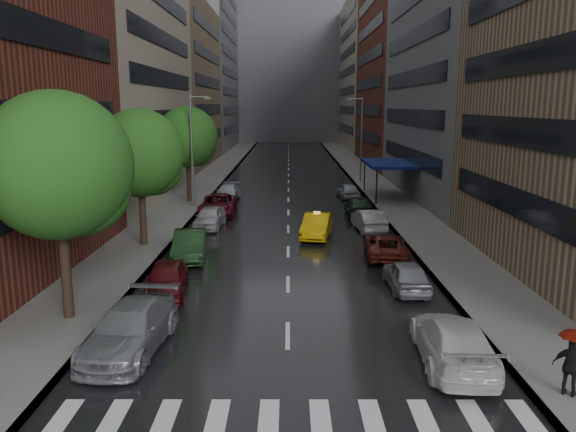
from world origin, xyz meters
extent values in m
plane|color=gray|center=(0.00, 0.00, 0.00)|extent=(220.00, 220.00, 0.00)
cube|color=black|center=(0.00, 50.00, 0.01)|extent=(14.00, 140.00, 0.01)
cube|color=gray|center=(-9.00, 50.00, 0.07)|extent=(4.00, 140.00, 0.15)
cube|color=gray|center=(9.00, 50.00, 0.07)|extent=(4.00, 140.00, 0.15)
cube|color=silver|center=(-6.10, -2.00, 0.01)|extent=(0.55, 2.80, 0.01)
cube|color=silver|center=(-4.70, -2.00, 0.01)|extent=(0.55, 2.80, 0.01)
cube|color=silver|center=(-3.30, -2.00, 0.01)|extent=(0.55, 2.80, 0.01)
cube|color=silver|center=(-1.90, -2.00, 0.01)|extent=(0.55, 2.80, 0.01)
cube|color=silver|center=(-0.50, -2.00, 0.01)|extent=(0.55, 2.80, 0.01)
cube|color=silver|center=(0.90, -2.00, 0.01)|extent=(0.55, 2.80, 0.01)
cube|color=silver|center=(2.30, -2.00, 0.01)|extent=(0.55, 2.80, 0.01)
cube|color=silver|center=(3.70, -2.00, 0.01)|extent=(0.55, 2.80, 0.01)
cube|color=silver|center=(5.10, -2.00, 0.01)|extent=(0.55, 2.80, 0.01)
cube|color=silver|center=(6.50, -2.00, 0.01)|extent=(0.55, 2.80, 0.01)
cube|color=gray|center=(-15.00, 36.00, 17.00)|extent=(8.00, 28.00, 34.00)
cube|color=#937A5B|center=(-15.00, 64.00, 11.00)|extent=(8.00, 28.00, 22.00)
cube|color=slate|center=(-15.00, 94.00, 19.00)|extent=(8.00, 32.00, 38.00)
cube|color=slate|center=(15.00, 36.00, 12.00)|extent=(8.00, 28.00, 24.00)
cube|color=maroon|center=(15.00, 64.00, 18.00)|extent=(8.00, 28.00, 36.00)
cube|color=gray|center=(15.00, 94.00, 14.00)|extent=(8.00, 32.00, 28.00)
cube|color=slate|center=(0.00, 118.00, 16.00)|extent=(40.00, 14.00, 32.00)
cylinder|color=#382619|center=(-8.60, 5.47, 2.45)|extent=(0.40, 0.40, 4.89)
sphere|color=#1E5116|center=(-8.60, 5.47, 6.11)|extent=(5.59, 5.59, 5.59)
cylinder|color=#382619|center=(-8.60, 17.11, 2.24)|extent=(0.40, 0.40, 4.48)
sphere|color=#1E5116|center=(-8.60, 17.11, 5.60)|extent=(5.12, 5.12, 5.12)
cylinder|color=#382619|center=(-8.60, 32.63, 2.26)|extent=(0.40, 0.40, 4.53)
sphere|color=#1E5116|center=(-8.60, 32.63, 5.66)|extent=(5.18, 5.18, 5.18)
imported|color=#E4B20C|center=(1.82, 19.61, 0.76)|extent=(2.37, 4.83, 1.52)
imported|color=gray|center=(-5.40, 2.70, 0.80)|extent=(2.72, 5.67, 1.59)
imported|color=#4E0F13|center=(-5.40, 8.51, 0.74)|extent=(2.19, 4.50, 1.48)
imported|color=#183419|center=(-5.40, 14.41, 0.79)|extent=(2.12, 4.91, 1.57)
imported|color=#A0A0A6|center=(-5.40, 22.38, 0.75)|extent=(2.03, 4.48, 1.49)
imported|color=#52101B|center=(-5.40, 27.01, 0.80)|extent=(2.75, 5.78, 1.59)
imported|color=#B6BAC0|center=(-5.40, 33.94, 0.69)|extent=(2.25, 4.86, 1.37)
imported|color=silver|center=(5.40, 1.75, 0.78)|extent=(2.51, 5.50, 1.56)
imported|color=gray|center=(5.40, 9.20, 0.70)|extent=(1.74, 4.12, 1.39)
imported|color=#541910|center=(5.40, 14.65, 0.68)|extent=(2.69, 5.09, 1.36)
imported|color=#A7A7AD|center=(5.40, 21.42, 0.74)|extent=(1.98, 4.63, 1.48)
imported|color=#16321B|center=(5.40, 26.57, 0.73)|extent=(2.19, 5.08, 1.46)
imported|color=#ADB4B7|center=(5.40, 34.91, 0.69)|extent=(2.04, 4.20, 1.38)
imported|color=black|center=(8.09, -0.58, 1.02)|extent=(1.07, 0.94, 1.73)
imported|color=maroon|center=(8.09, -0.58, 1.80)|extent=(0.82, 0.82, 0.72)
cylinder|color=gray|center=(-7.80, 30.00, 4.65)|extent=(0.18, 0.18, 9.00)
cube|color=gray|center=(-6.40, 30.00, 8.85)|extent=(0.50, 0.22, 0.16)
cylinder|color=gray|center=(7.80, 45.00, 4.65)|extent=(0.18, 0.18, 9.00)
cube|color=gray|center=(6.40, 45.00, 8.85)|extent=(0.50, 0.22, 0.16)
cube|color=navy|center=(9.00, 35.00, 3.15)|extent=(4.00, 8.00, 0.25)
cylinder|color=black|center=(7.40, 31.20, 1.65)|extent=(0.12, 0.12, 3.00)
cylinder|color=black|center=(7.40, 38.80, 1.65)|extent=(0.12, 0.12, 3.00)
camera|label=1|loc=(0.04, -15.38, 8.34)|focal=35.00mm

